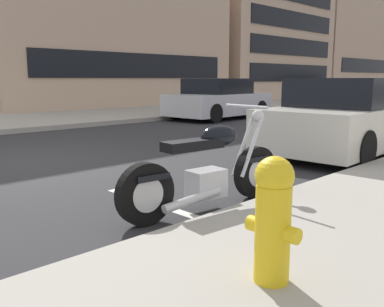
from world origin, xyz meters
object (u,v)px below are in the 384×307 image
(parked_motorcycle, at_px, (208,171))
(car_opposite_curb, at_px, (219,100))
(fire_hydrant, at_px, (273,216))
(parked_car_behind_motorcycle, at_px, (351,118))

(parked_motorcycle, relative_size, car_opposite_curb, 0.52)
(parked_motorcycle, height_order, fire_hydrant, parked_motorcycle)
(parked_car_behind_motorcycle, bearing_deg, fire_hydrant, -161.25)
(car_opposite_curb, bearing_deg, fire_hydrant, 39.83)
(parked_motorcycle, xyz_separation_m, parked_car_behind_motorcycle, (4.56, 0.59, 0.24))
(parked_car_behind_motorcycle, distance_m, car_opposite_curb, 7.25)
(parked_motorcycle, distance_m, fire_hydrant, 1.94)
(parked_car_behind_motorcycle, height_order, fire_hydrant, parked_car_behind_motorcycle)
(fire_hydrant, bearing_deg, car_opposite_curb, 43.57)
(parked_motorcycle, xyz_separation_m, car_opposite_curb, (7.93, 7.01, 0.24))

